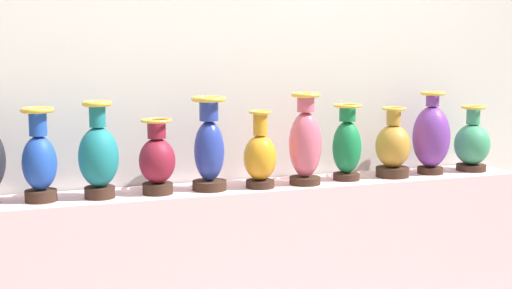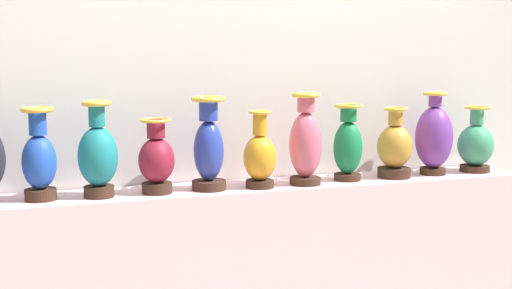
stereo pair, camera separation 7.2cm
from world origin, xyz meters
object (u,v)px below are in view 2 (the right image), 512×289
(vase_violet, at_px, (434,137))
(vase_jade, at_px, (476,145))
(vase_emerald, at_px, (348,146))
(vase_ochre, at_px, (395,148))
(vase_cobalt, at_px, (209,148))
(vase_burgundy, at_px, (156,160))
(vase_amber, at_px, (259,157))
(vase_teal, at_px, (98,155))
(vase_rose, at_px, (306,143))
(vase_sapphire, at_px, (39,160))

(vase_violet, distance_m, vase_jade, 0.23)
(vase_emerald, xyz_separation_m, vase_ochre, (0.23, -0.00, -0.02))
(vase_emerald, relative_size, vase_violet, 0.88)
(vase_cobalt, distance_m, vase_ochre, 0.87)
(vase_burgundy, height_order, vase_amber, vase_amber)
(vase_teal, xyz_separation_m, vase_jade, (1.75, 0.02, -0.04))
(vase_cobalt, height_order, vase_ochre, vase_cobalt)
(vase_cobalt, distance_m, vase_jade, 1.30)
(vase_rose, bearing_deg, vase_teal, 178.95)
(vase_violet, bearing_deg, vase_cobalt, -179.10)
(vase_cobalt, bearing_deg, vase_jade, 0.74)
(vase_amber, bearing_deg, vase_ochre, 2.56)
(vase_amber, distance_m, vase_emerald, 0.42)
(vase_rose, distance_m, vase_ochre, 0.45)
(vase_rose, distance_m, vase_jade, 0.89)
(vase_amber, bearing_deg, vase_burgundy, 177.33)
(vase_sapphire, relative_size, vase_rose, 0.91)
(vase_sapphire, distance_m, vase_cobalt, 0.66)
(vase_amber, xyz_separation_m, vase_violet, (0.86, 0.04, 0.04))
(vase_burgundy, distance_m, vase_violet, 1.29)
(vase_sapphire, xyz_separation_m, vase_rose, (1.08, -0.03, 0.02))
(vase_cobalt, height_order, vase_rose, vase_rose)
(vase_cobalt, relative_size, vase_ochre, 1.21)
(vase_rose, bearing_deg, vase_violet, 3.28)
(vase_teal, distance_m, vase_cobalt, 0.45)
(vase_amber, xyz_separation_m, vase_jade, (1.09, 0.04, -0.00))
(vase_burgundy, distance_m, vase_jade, 1.52)
(vase_burgundy, relative_size, vase_emerald, 0.89)
(vase_rose, xyz_separation_m, vase_emerald, (0.21, 0.03, -0.02))
(vase_emerald, bearing_deg, vase_jade, 0.72)
(vase_rose, bearing_deg, vase_ochre, 3.30)
(vase_teal, relative_size, vase_ochre, 1.19)
(vase_emerald, relative_size, vase_ochre, 1.06)
(vase_amber, xyz_separation_m, vase_ochre, (0.65, 0.03, 0.00))
(vase_sapphire, distance_m, vase_rose, 1.08)
(vase_amber, bearing_deg, vase_jade, 2.15)
(vase_burgundy, xyz_separation_m, vase_cobalt, (0.22, 0.00, 0.04))
(vase_teal, bearing_deg, vase_cobalt, 0.61)
(vase_amber, bearing_deg, vase_cobalt, 173.43)
(vase_sapphire, xyz_separation_m, vase_burgundy, (0.45, -0.01, -0.02))
(vase_sapphire, relative_size, vase_burgundy, 1.19)
(vase_rose, bearing_deg, vase_burgundy, 178.53)
(vase_sapphire, height_order, vase_violet, vase_violet)
(vase_burgundy, bearing_deg, vase_amber, -2.67)
(vase_sapphire, xyz_separation_m, vase_jade, (1.97, 0.01, -0.03))
(vase_teal, xyz_separation_m, vase_emerald, (1.08, 0.01, -0.01))
(vase_violet, xyz_separation_m, vase_jade, (0.23, -0.00, -0.05))
(vase_sapphire, bearing_deg, vase_amber, -2.16)
(vase_violet, bearing_deg, vase_amber, -177.27)
(vase_amber, relative_size, vase_rose, 0.82)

